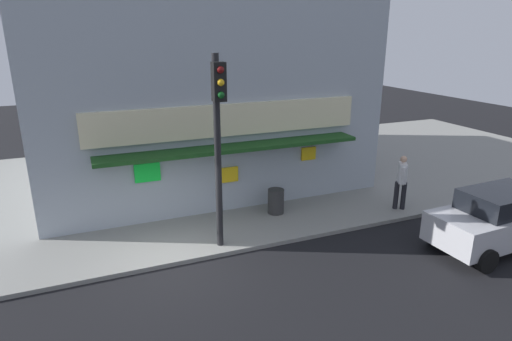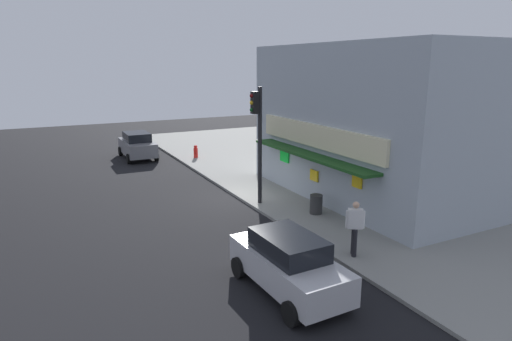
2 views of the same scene
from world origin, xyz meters
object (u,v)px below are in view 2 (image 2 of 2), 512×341
(fire_hydrant, at_px, (196,152))
(parked_car_silver, at_px, (288,263))
(pedestrian, at_px, (355,225))
(trash_can, at_px, (316,204))
(traffic_light, at_px, (258,130))
(parked_car_grey, at_px, (137,145))

(fire_hydrant, bearing_deg, parked_car_silver, -11.34)
(pedestrian, bearing_deg, trash_can, 162.38)
(fire_hydrant, height_order, pedestrian, pedestrian)
(fire_hydrant, distance_m, parked_car_silver, 18.24)
(traffic_light, xyz_separation_m, fire_hydrant, (-10.65, 0.81, -2.92))
(trash_can, bearing_deg, parked_car_silver, -41.65)
(trash_can, bearing_deg, fire_hydrant, -176.81)
(pedestrian, relative_size, parked_car_grey, 0.45)
(fire_hydrant, relative_size, parked_car_grey, 0.21)
(parked_car_grey, relative_size, parked_car_silver, 0.99)
(pedestrian, xyz_separation_m, parked_car_silver, (0.86, -3.05, -0.29))
(pedestrian, bearing_deg, parked_car_grey, -171.51)
(traffic_light, xyz_separation_m, parked_car_grey, (-12.77, -2.59, -2.56))
(fire_hydrant, bearing_deg, parked_car_grey, -121.95)
(parked_car_grey, height_order, parked_car_silver, parked_car_grey)
(traffic_light, height_order, fire_hydrant, traffic_light)
(fire_hydrant, distance_m, pedestrian, 17.05)
(traffic_light, distance_m, pedestrian, 6.78)
(traffic_light, bearing_deg, trash_can, 32.84)
(trash_can, height_order, pedestrian, pedestrian)
(parked_car_silver, bearing_deg, fire_hydrant, 168.66)
(traffic_light, height_order, trash_can, traffic_light)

